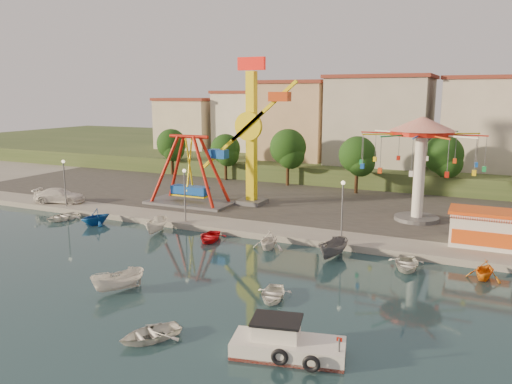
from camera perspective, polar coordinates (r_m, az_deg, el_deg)
The scene contains 34 objects.
ground at distance 36.25m, azimuth -8.59°, elevation -10.22°, with size 200.00×200.00×0.00m, color #143037.
quay_deck at distance 92.84m, azimuth 13.03°, elevation 2.92°, with size 200.00×100.00×0.60m, color #9E998E.
asphalt_pad at distance 62.27m, azimuth 6.80°, elevation -0.53°, with size 90.00×28.00×0.01m, color #4C4944.
hill_terrace at distance 97.54m, azimuth 13.69°, elevation 3.99°, with size 200.00×60.00×3.00m, color #384C26.
pirate_ship_ride at distance 57.68m, azimuth -7.60°, elevation 2.34°, with size 10.00×5.00×8.00m.
kamikaze_tower at distance 56.23m, azimuth -0.25°, elevation 6.35°, with size 7.84×3.10×16.50m.
wave_swinger at distance 51.64m, azimuth 18.35°, elevation 5.10°, with size 11.60×11.60×10.40m.
booth_left at distance 45.79m, azimuth 24.48°, elevation -3.74°, with size 5.40×3.78×3.08m.
lamp_post_0 at distance 60.20m, azimuth -21.00°, elevation 0.81°, with size 0.14×0.14×5.00m, color #59595E.
lamp_post_1 at distance 50.06m, azimuth -8.12°, elevation -0.52°, with size 0.14×0.14×5.00m, color #59595E.
lamp_post_2 at distance 43.58m, azimuth 9.82°, elevation -2.32°, with size 0.14×0.14×5.00m, color #59595E.
tree_0 at distance 79.36m, azimuth -9.64°, elevation 5.46°, with size 4.60×4.60×7.19m.
tree_1 at distance 73.54m, azimuth -3.51°, elevation 4.94°, with size 4.35×4.35×6.80m.
tree_2 at distance 68.87m, azimuth 3.67°, elevation 5.12°, with size 5.02×5.02×7.85m.
tree_3 at distance 64.55m, azimuth 11.50°, elevation 4.19°, with size 4.68×4.68×7.32m.
tree_4 at distance 65.93m, azimuth 20.62°, elevation 4.01°, with size 4.86×4.86×7.60m.
building_0 at distance 90.75m, azimuth -10.31°, elevation 8.32°, with size 9.26×9.53×11.87m, color beige.
building_1 at distance 89.18m, azimuth -1.88°, elevation 7.41°, with size 12.33×9.01×8.63m, color silver.
building_2 at distance 84.53m, azimuth 6.34°, elevation 8.02°, with size 11.95×9.28×11.23m, color tan.
building_3 at distance 78.12m, azimuth 15.25°, elevation 6.70°, with size 12.59×10.50×9.20m, color beige.
building_4 at distance 80.37m, azimuth 25.22°, elevation 6.16°, with size 10.75×9.23×9.24m, color beige.
cabin_motorboat at distance 26.62m, azimuth 3.39°, elevation -17.10°, with size 6.08×3.40×2.02m.
rowboat_a at distance 33.10m, azimuth 1.89°, elevation -11.61°, with size 2.29×3.21×0.66m, color white.
rowboat_b at distance 28.70m, azimuth -12.06°, elevation -15.54°, with size 2.46×3.44×0.71m, color white.
skiff at distance 35.41m, azimuth -15.48°, elevation -9.78°, with size 1.41×3.75×1.45m, color silver.
van at distance 62.74m, azimuth -21.54°, elevation -0.38°, with size 2.34×5.75×1.67m, color white.
moored_boat_0 at distance 56.71m, azimuth -21.28°, elevation -2.62°, with size 2.61×3.66×0.76m, color white.
moored_boat_1 at distance 53.43m, azimuth -17.89°, elevation -2.68°, with size 2.80×3.24×1.71m, color #124EA1.
moored_boat_2 at distance 48.75m, azimuth -11.36°, elevation -3.80°, with size 1.44×3.84×1.48m, color silver.
moored_boat_3 at distance 45.68m, azimuth -5.30°, elevation -5.12°, with size 2.56×3.58×0.74m, color red.
moored_boat_4 at distance 43.00m, azimuth 1.46°, elevation -5.51°, with size 2.65×3.07×1.62m, color white.
moored_boat_5 at distance 41.16m, azimuth 8.82°, elevation -6.45°, with size 1.52×4.03×1.56m, color slate.
moored_boat_6 at distance 40.17m, azimuth 16.81°, elevation -7.84°, with size 2.70×3.78×0.78m, color silver.
moored_boat_7 at distance 39.76m, azimuth 24.68°, elevation -8.09°, with size 2.37×2.75×1.45m, color orange.
Camera 1 is at (18.94, -27.97, 13.13)m, focal length 35.00 mm.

